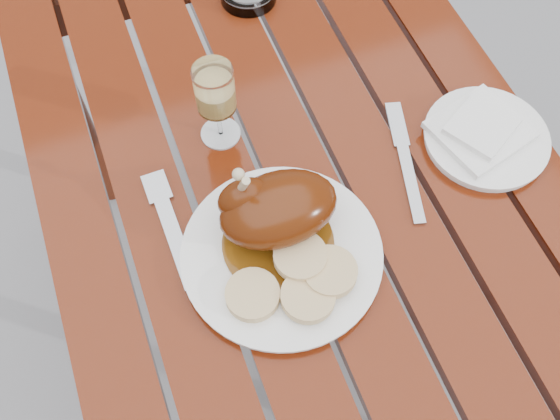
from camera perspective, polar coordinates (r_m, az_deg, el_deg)
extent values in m
plane|color=slate|center=(1.67, 0.87, -9.85)|extent=(60.00, 60.00, 0.00)
cube|color=#67220C|center=(1.32, 1.08, -4.56)|extent=(0.80, 1.20, 0.75)
cylinder|color=white|center=(0.91, 0.16, -4.13)|extent=(0.35, 0.35, 0.02)
cylinder|color=#61360B|center=(0.90, -0.18, -3.02)|extent=(0.16, 0.16, 0.00)
ellipsoid|color=#5C1E06|center=(0.88, -0.13, 0.07)|extent=(0.17, 0.12, 0.09)
ellipsoid|color=#5C1E06|center=(0.87, -3.18, 1.00)|extent=(0.08, 0.06, 0.07)
cylinder|color=#C6B28C|center=(0.86, -3.67, 1.82)|extent=(0.02, 0.04, 0.09)
cylinder|color=#D6BA82|center=(0.86, -2.52, -7.75)|extent=(0.08, 0.08, 0.02)
cylinder|color=#D6BA82|center=(0.86, 2.58, -7.90)|extent=(0.08, 0.08, 0.02)
cylinder|color=#D6BA82|center=(0.87, 4.61, -5.66)|extent=(0.08, 0.08, 0.02)
cylinder|color=#D6BA82|center=(0.87, 1.86, -4.24)|extent=(0.08, 0.08, 0.02)
cylinder|color=#EECA6C|center=(0.97, -5.81, 9.56)|extent=(0.08, 0.08, 0.15)
cylinder|color=white|center=(1.06, 18.31, 6.24)|extent=(0.23, 0.23, 0.02)
cube|color=white|center=(1.05, 17.80, 6.96)|extent=(0.16, 0.16, 0.01)
cube|color=gray|center=(0.94, -9.73, -2.10)|extent=(0.03, 0.19, 0.01)
cube|color=gray|center=(1.00, 11.58, 3.66)|extent=(0.07, 0.19, 0.01)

